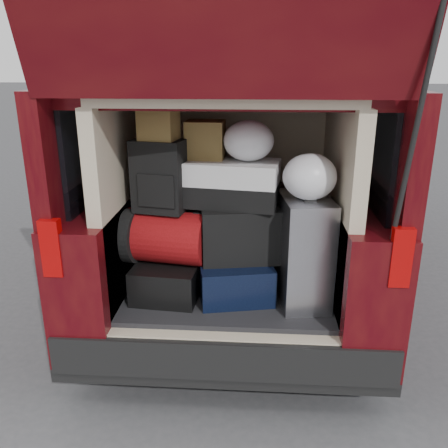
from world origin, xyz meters
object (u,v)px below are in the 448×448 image
(red_duffel, at_px, (166,237))
(backpack, at_px, (159,176))
(twotone_duffel, at_px, (228,183))
(black_hardshell, at_px, (171,275))
(silver_roller, at_px, (304,250))
(black_soft_case, at_px, (240,233))
(navy_hardshell, at_px, (233,274))

(red_duffel, height_order, backpack, backpack)
(red_duffel, bearing_deg, backpack, 174.37)
(red_duffel, distance_m, twotone_duffel, 0.49)
(black_hardshell, xyz_separation_m, silver_roller, (0.80, -0.07, 0.21))
(black_soft_case, height_order, backpack, backpack)
(black_soft_case, bearing_deg, black_hardshell, 170.51)
(backpack, xyz_separation_m, twotone_duffel, (0.39, 0.07, -0.05))
(red_duffel, bearing_deg, black_soft_case, 12.89)
(silver_roller, relative_size, black_soft_case, 1.41)
(navy_hardshell, distance_m, silver_roller, 0.47)
(black_hardshell, bearing_deg, black_soft_case, 5.43)
(backpack, relative_size, twotone_duffel, 0.72)
(navy_hardshell, bearing_deg, red_duffel, 174.74)
(silver_roller, relative_size, red_duffel, 1.32)
(silver_roller, distance_m, black_soft_case, 0.39)
(black_soft_case, bearing_deg, twotone_duffel, 137.75)
(navy_hardshell, distance_m, black_soft_case, 0.28)
(red_duffel, relative_size, black_soft_case, 1.07)
(black_hardshell, bearing_deg, backpack, -149.48)
(black_hardshell, distance_m, navy_hardshell, 0.39)
(silver_roller, xyz_separation_m, red_duffel, (-0.81, 0.04, 0.05))
(red_duffel, xyz_separation_m, twotone_duffel, (0.36, 0.07, 0.32))
(backpack, bearing_deg, silver_roller, 7.72)
(black_hardshell, bearing_deg, navy_hardshell, 7.69)
(silver_roller, bearing_deg, backpack, 168.74)
(navy_hardshell, relative_size, twotone_duffel, 0.89)
(navy_hardshell, bearing_deg, backpack, 173.34)
(black_hardshell, relative_size, backpack, 1.26)
(navy_hardshell, bearing_deg, black_soft_case, -33.08)
(red_duffel, xyz_separation_m, backpack, (-0.03, 0.01, 0.37))
(twotone_duffel, bearing_deg, black_hardshell, -163.71)
(black_hardshell, distance_m, backpack, 0.63)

